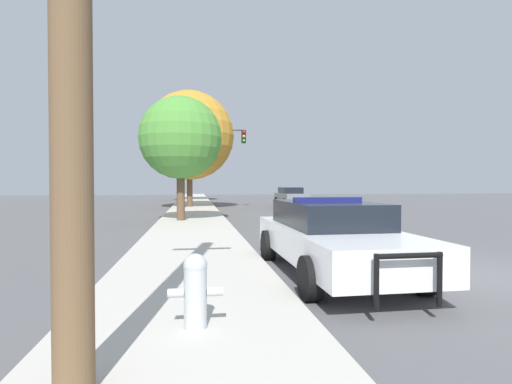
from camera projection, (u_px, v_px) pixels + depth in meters
name	position (u px, v px, depth m)	size (l,w,h in m)	color
ground_plane	(461.00, 274.00, 7.63)	(110.00, 110.00, 0.00)	#565659
sidewalk_left	(191.00, 281.00, 6.85)	(3.00, 110.00, 0.13)	#BCB7AD
police_car	(331.00, 235.00, 7.69)	(2.13, 5.35, 1.47)	white
fire_hydrant	(195.00, 288.00, 4.43)	(0.61, 0.26, 0.83)	#B7BCC1
traffic_light	(208.00, 150.00, 27.15)	(4.33, 0.35, 5.44)	#424247
car_background_oncoming	(291.00, 196.00, 29.65)	(1.91, 4.19, 1.45)	slate
tree_sidewalk_mid	(190.00, 136.00, 27.65)	(6.17, 6.17, 8.02)	brown
tree_sidewalk_near	(181.00, 138.00, 17.37)	(3.60, 3.60, 5.40)	brown
tree_sidewalk_far	(189.00, 156.00, 39.94)	(4.85, 4.85, 6.81)	#4C3823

